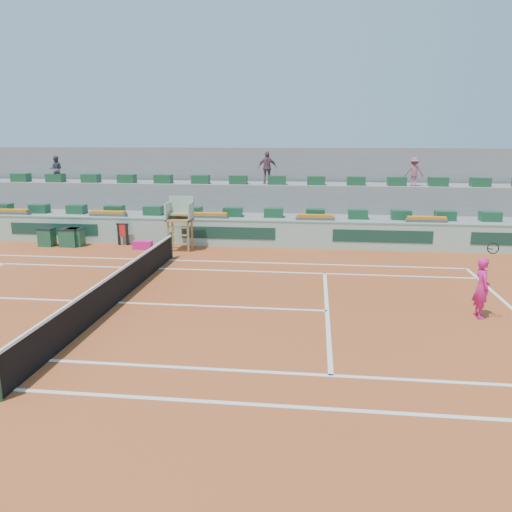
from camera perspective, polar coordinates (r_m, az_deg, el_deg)
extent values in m
plane|color=#99431D|center=(16.03, -15.49, -5.16)|extent=(90.00, 90.00, 0.00)
cube|color=gray|center=(25.81, -6.72, 3.60)|extent=(36.00, 4.00, 1.20)
cube|color=gray|center=(27.24, -5.99, 5.63)|extent=(36.00, 2.40, 2.60)
cube|color=gray|center=(28.69, -5.33, 7.85)|extent=(36.00, 0.40, 4.40)
cube|color=#D71C7C|center=(23.25, -12.83, 1.24)|extent=(0.86, 0.38, 0.38)
imported|color=#474853|center=(29.22, -21.89, 9.21)|extent=(0.81, 0.72, 1.39)
imported|color=#6C4858|center=(26.19, 1.31, 10.07)|extent=(1.03, 0.58, 1.66)
imported|color=#9A4D60|center=(26.17, 17.62, 9.17)|extent=(0.95, 0.60, 1.41)
cube|color=white|center=(11.54, -25.94, -13.58)|extent=(23.77, 0.12, 0.01)
cube|color=white|center=(21.00, -9.94, -0.46)|extent=(23.77, 0.12, 0.01)
cube|color=white|center=(12.59, -22.59, -10.95)|extent=(23.77, 0.12, 0.01)
cube|color=white|center=(19.73, -11.06, -1.41)|extent=(23.77, 0.12, 0.01)
cube|color=white|center=(14.89, 8.12, -6.22)|extent=(0.12, 8.23, 0.01)
cube|color=white|center=(16.03, -15.50, -5.15)|extent=(12.80, 0.12, 0.01)
cube|color=black|center=(15.89, -15.60, -3.59)|extent=(0.03, 11.87, 0.92)
cube|color=white|center=(15.76, -15.71, -1.87)|extent=(0.06, 11.87, 0.07)
cylinder|color=#1F4834|center=(21.29, -9.66, 1.26)|extent=(0.10, 0.10, 1.10)
cube|color=#93BAA7|center=(23.71, -7.94, 2.68)|extent=(36.00, 0.30, 1.20)
cube|color=gray|center=(23.60, -7.99, 4.19)|extent=(36.00, 0.34, 0.06)
cube|color=#14392C|center=(25.96, -22.08, 2.87)|extent=(4.40, 0.02, 0.56)
cube|color=#14392C|center=(23.12, -3.24, 2.65)|extent=(4.40, 0.02, 0.56)
cube|color=#14392C|center=(22.99, 14.24, 2.19)|extent=(4.40, 0.02, 0.56)
cube|color=olive|center=(22.44, -9.98, 2.20)|extent=(0.08, 0.08, 1.35)
cube|color=olive|center=(22.20, -7.75, 2.16)|extent=(0.08, 0.08, 1.35)
cube|color=olive|center=(23.10, -9.49, 2.54)|extent=(0.08, 0.08, 1.35)
cube|color=olive|center=(22.87, -7.32, 2.50)|extent=(0.08, 0.08, 1.35)
cube|color=olive|center=(22.52, -8.70, 4.13)|extent=(1.10, 0.90, 0.08)
cube|color=#93BAA7|center=(22.81, -8.50, 5.55)|extent=(1.10, 0.08, 1.00)
cube|color=#93BAA7|center=(22.61, -10.01, 5.04)|extent=(0.06, 0.90, 0.80)
cube|color=#93BAA7|center=(22.34, -7.45, 5.03)|extent=(0.06, 0.90, 0.80)
cube|color=olive|center=(22.58, -8.66, 4.78)|extent=(0.80, 0.60, 0.08)
cube|color=olive|center=(22.38, -8.84, 1.36)|extent=(0.90, 0.08, 0.06)
cube|color=olive|center=(22.30, -8.88, 2.36)|extent=(0.90, 0.08, 0.06)
cube|color=olive|center=(22.24, -8.91, 3.25)|extent=(0.90, 0.08, 0.06)
cube|color=#184A2B|center=(28.89, -26.96, 4.93)|extent=(0.90, 0.60, 0.44)
cube|color=#184A2B|center=(27.84, -23.52, 5.00)|extent=(0.90, 0.60, 0.44)
cube|color=#184A2B|center=(26.89, -19.81, 5.06)|extent=(0.90, 0.60, 0.44)
cube|color=#184A2B|center=(26.06, -15.85, 5.10)|extent=(0.90, 0.60, 0.44)
cube|color=#184A2B|center=(25.37, -11.66, 5.12)|extent=(0.90, 0.60, 0.44)
cube|color=#184A2B|center=(24.81, -7.25, 5.11)|extent=(0.90, 0.60, 0.44)
cube|color=#184A2B|center=(24.41, -2.67, 5.06)|extent=(0.90, 0.60, 0.44)
cube|color=#184A2B|center=(24.17, 2.03, 4.98)|extent=(0.90, 0.60, 0.44)
cube|color=#184A2B|center=(24.09, 6.79, 4.87)|extent=(0.90, 0.60, 0.44)
cube|color=#184A2B|center=(24.18, 11.55, 4.72)|extent=(0.90, 0.60, 0.44)
cube|color=#184A2B|center=(24.43, 16.24, 4.55)|extent=(0.90, 0.60, 0.44)
cube|color=#184A2B|center=(24.84, 20.81, 4.34)|extent=(0.90, 0.60, 0.44)
cube|color=#184A2B|center=(25.40, 25.19, 4.12)|extent=(0.90, 0.60, 0.44)
cube|color=#184A2B|center=(30.34, -25.28, 8.12)|extent=(0.90, 0.60, 0.44)
cube|color=#184A2B|center=(29.34, -21.93, 8.29)|extent=(0.90, 0.60, 0.44)
cube|color=#184A2B|center=(28.45, -18.34, 8.44)|extent=(0.90, 0.60, 0.44)
cube|color=#184A2B|center=(27.67, -14.54, 8.56)|extent=(0.90, 0.60, 0.44)
cube|color=#184A2B|center=(27.01, -10.54, 8.66)|extent=(0.90, 0.60, 0.44)
cube|color=#184A2B|center=(26.49, -6.35, 8.71)|extent=(0.90, 0.60, 0.44)
cube|color=#184A2B|center=(26.12, -2.02, 8.71)|extent=(0.90, 0.60, 0.44)
cube|color=#184A2B|center=(25.89, 2.41, 8.67)|extent=(0.90, 0.60, 0.44)
cube|color=#184A2B|center=(25.82, 6.89, 8.57)|extent=(0.90, 0.60, 0.44)
cube|color=#184A2B|center=(25.90, 11.36, 8.42)|extent=(0.90, 0.60, 0.44)
cube|color=#184A2B|center=(26.13, 15.78, 8.22)|extent=(0.90, 0.60, 0.44)
cube|color=#184A2B|center=(26.52, 20.09, 7.98)|extent=(0.90, 0.60, 0.44)
cube|color=#184A2B|center=(27.04, 24.25, 7.71)|extent=(0.90, 0.60, 0.44)
cube|color=#515151|center=(27.70, -26.10, 4.42)|extent=(1.80, 0.36, 0.16)
cube|color=orange|center=(27.68, -26.13, 4.70)|extent=(1.70, 0.32, 0.12)
cube|color=#515151|center=(25.35, -16.52, 4.52)|extent=(1.80, 0.36, 0.16)
cube|color=orange|center=(25.33, -16.54, 4.83)|extent=(1.70, 0.32, 0.12)
cube|color=#515151|center=(23.84, -5.36, 4.48)|extent=(1.80, 0.36, 0.16)
cube|color=orange|center=(23.82, -5.37, 4.81)|extent=(1.70, 0.32, 0.12)
cube|color=#515151|center=(23.32, 6.78, 4.24)|extent=(1.80, 0.36, 0.16)
cube|color=orange|center=(23.30, 6.79, 4.58)|extent=(1.70, 0.32, 0.12)
cube|color=#515151|center=(23.86, 18.90, 3.81)|extent=(1.80, 0.36, 0.16)
cube|color=orange|center=(23.84, 18.92, 4.15)|extent=(1.70, 0.32, 0.12)
cube|color=#194D31|center=(24.77, -19.91, 2.00)|extent=(0.67, 0.57, 0.80)
cube|color=black|center=(24.70, -19.98, 2.95)|extent=(0.71, 0.61, 0.04)
cube|color=#194D31|center=(24.80, -20.51, 1.96)|extent=(0.78, 0.67, 0.80)
cube|color=black|center=(24.73, -20.59, 2.91)|extent=(0.83, 0.72, 0.04)
cube|color=#194D31|center=(25.27, -22.79, 1.96)|extent=(0.65, 0.56, 0.80)
cube|color=black|center=(25.20, -22.88, 2.90)|extent=(0.69, 0.59, 0.04)
cube|color=black|center=(24.38, -15.41, 2.39)|extent=(0.10, 0.10, 1.00)
cube|color=black|center=(24.23, -14.53, 2.37)|extent=(0.10, 0.10, 1.00)
cube|color=black|center=(24.22, -15.04, 3.54)|extent=(0.59, 0.08, 0.06)
cube|color=red|center=(24.25, -15.01, 2.83)|extent=(0.44, 0.04, 0.56)
imported|color=#D71C7C|center=(15.37, 24.39, -3.31)|extent=(0.45, 0.66, 1.74)
cylinder|color=black|center=(14.81, 25.17, 0.74)|extent=(0.03, 0.35, 0.09)
torus|color=black|center=(14.60, 25.46, 0.82)|extent=(0.31, 0.08, 0.31)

